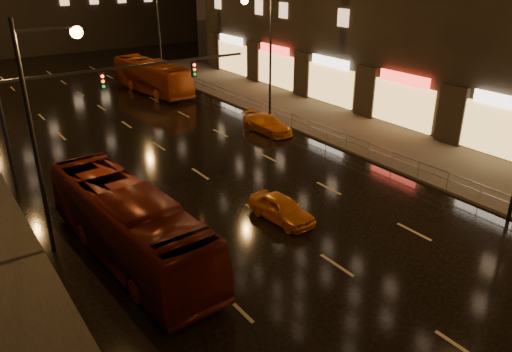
# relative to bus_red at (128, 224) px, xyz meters

# --- Properties ---
(ground) EXTENTS (140.00, 140.00, 0.00)m
(ground) POSITION_rel_bus_red_xyz_m (6.91, 10.39, -1.62)
(ground) COLOR black
(ground) RESTS_ON ground
(sidewalk_right) EXTENTS (7.00, 70.00, 0.15)m
(sidewalk_right) POSITION_rel_bus_red_xyz_m (20.41, 5.39, -1.54)
(sidewalk_right) COLOR #38332D
(sidewalk_right) RESTS_ON ground
(traffic_signal) EXTENTS (15.31, 0.32, 6.20)m
(traffic_signal) POSITION_rel_bus_red_xyz_m (1.85, 10.39, 3.12)
(traffic_signal) COLOR black
(traffic_signal) RESTS_ON ground
(railing_right) EXTENTS (0.05, 56.00, 1.00)m
(railing_right) POSITION_rel_bus_red_xyz_m (17.11, 8.39, -0.72)
(railing_right) COLOR #99999E
(railing_right) RESTS_ON sidewalk_right
(bus_red) EXTENTS (3.43, 11.75, 3.23)m
(bus_red) POSITION_rel_bus_red_xyz_m (0.00, 0.00, 0.00)
(bus_red) COLOR #55140C
(bus_red) RESTS_ON ground
(bus_curb) EXTENTS (3.61, 11.42, 3.13)m
(bus_curb) POSITION_rel_bus_red_xyz_m (12.99, 27.02, -0.05)
(bus_curb) COLOR #AC4411
(bus_curb) RESTS_ON ground
(taxi_near) EXTENTS (1.83, 3.87, 1.28)m
(taxi_near) POSITION_rel_bus_red_xyz_m (7.41, -1.06, -0.98)
(taxi_near) COLOR orange
(taxi_near) RESTS_ON ground
(taxi_far) EXTENTS (2.19, 4.58, 1.29)m
(taxi_far) POSITION_rel_bus_red_xyz_m (14.91, 10.52, -0.97)
(taxi_far) COLOR orange
(taxi_far) RESTS_ON ground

